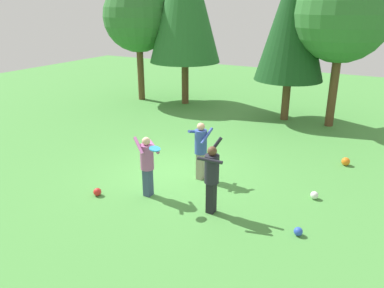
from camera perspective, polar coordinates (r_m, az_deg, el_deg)
The scene contains 12 objects.
ground_plane at distance 11.05m, azimuth -2.02°, elevation -4.56°, with size 40.00×40.00×0.00m, color #4C9342.
person_thrower at distance 8.71m, azimuth 2.99°, elevation -4.52°, with size 0.58×0.57×1.84m.
person_catcher at distance 9.56m, azimuth -6.80°, elevation -2.65°, with size 0.71×0.69×1.59m.
person_bystander at distance 10.41m, azimuth 1.33°, elevation -0.34°, with size 0.56×0.61×1.65m.
frisbee at distance 8.92m, azimuth -5.64°, elevation -0.71°, with size 0.32×0.32×0.07m.
ball_blue at distance 8.59m, azimuth 15.73°, elevation -12.58°, with size 0.19×0.19×0.19m, color blue.
ball_red at distance 10.13m, azimuth -14.09°, elevation -7.03°, with size 0.21×0.21×0.21m, color red.
ball_white at distance 10.16m, azimuth 17.98°, elevation -7.37°, with size 0.20×0.20×0.20m, color white.
ball_orange at distance 12.51m, azimuth 22.18°, elevation -2.46°, with size 0.25×0.25×0.25m, color orange.
tree_center at distance 16.12m, azimuth 15.01°, elevation 18.01°, with size 2.80×2.80×6.69m.
tree_right at distance 15.75m, azimuth 21.83°, elevation 17.66°, with size 3.56×3.56×6.09m.
tree_far_left at distance 19.46m, azimuth -8.13°, elevation 18.43°, with size 3.38×3.38×5.77m.
Camera 1 is at (5.20, -8.57, 4.66)m, focal length 35.35 mm.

